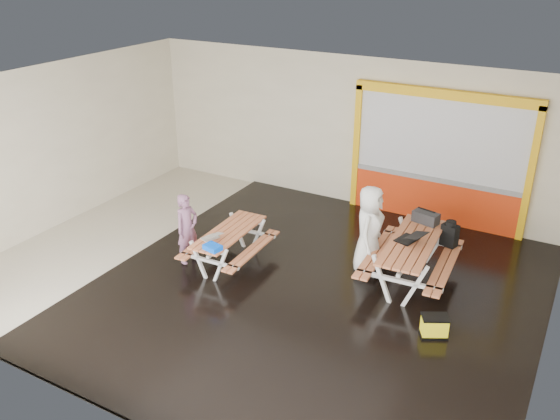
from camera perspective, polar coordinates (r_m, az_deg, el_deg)
The scene contains 14 objects.
room at distance 10.31m, azimuth -2.45°, elevation 1.99°, with size 10.02×8.02×3.52m.
deck at distance 10.58m, azimuth 3.55°, elevation -7.96°, with size 7.50×7.98×0.05m, color black.
kiosk at distance 13.06m, azimuth 15.15°, elevation 4.62°, with size 3.88×0.16×3.00m.
picnic_table_left at distance 11.21m, azimuth -4.98°, elevation -2.83°, with size 1.31×1.88×0.73m.
picnic_table_right at distance 10.79m, azimuth 12.72°, elevation -3.93°, with size 1.61×2.28×0.88m.
person_left at distance 11.25m, azimuth -9.05°, elevation -1.79°, with size 0.51×0.33×1.39m, color #7F5170.
person_right at distance 10.88m, azimuth 8.70°, elevation -1.87°, with size 0.82×0.54×1.69m, color white.
laptop_left at distance 10.84m, azimuth -6.68°, elevation -2.62°, with size 0.42×0.40×0.15m.
laptop_right at distance 10.65m, azimuth 12.60°, elevation -2.67°, with size 0.57×0.53×0.20m.
blue_pouch at distance 10.48m, azimuth -6.59°, elevation -3.64°, with size 0.31×0.22×0.09m, color blue.
toolbox at distance 11.39m, azimuth 14.03°, elevation -0.70°, with size 0.53×0.35×0.28m.
backpack at distance 11.30m, azimuth 16.22°, elevation -2.23°, with size 0.34×0.27×0.50m.
dark_case at distance 11.18m, azimuth 8.54°, elevation -5.65°, with size 0.42×0.31×0.16m, color black.
fluke_bag at distance 9.67m, azimuth 14.81°, elevation -10.91°, with size 0.49×0.43×0.36m.
Camera 1 is at (5.05, -8.09, 5.69)m, focal length 37.51 mm.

